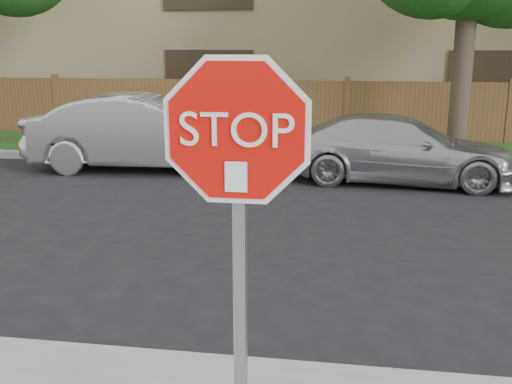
# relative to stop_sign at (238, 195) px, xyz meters

# --- Properties ---
(ground) EXTENTS (90.00, 90.00, 0.00)m
(ground) POSITION_rel_stop_sign_xyz_m (0.45, 1.48, -1.83)
(ground) COLOR black
(ground) RESTS_ON ground
(far_curb) EXTENTS (70.00, 0.30, 0.15)m
(far_curb) POSITION_rel_stop_sign_xyz_m (0.45, 9.63, -1.75)
(far_curb) COLOR gray
(far_curb) RESTS_ON ground
(grass_strip) EXTENTS (70.00, 3.00, 0.12)m
(grass_strip) POSITION_rel_stop_sign_xyz_m (0.45, 11.28, -1.77)
(grass_strip) COLOR #1E4714
(grass_strip) RESTS_ON ground
(fence) EXTENTS (70.00, 0.12, 1.60)m
(fence) POSITION_rel_stop_sign_xyz_m (0.45, 12.88, -1.03)
(fence) COLOR brown
(fence) RESTS_ON ground
(apartment_building) EXTENTS (35.20, 9.20, 7.20)m
(apartment_building) POSITION_rel_stop_sign_xyz_m (0.45, 18.48, 1.70)
(apartment_building) COLOR tan
(apartment_building) RESTS_ON ground
(stop_sign) EXTENTS (1.01, 0.13, 2.55)m
(stop_sign) POSITION_rel_stop_sign_xyz_m (0.00, 0.00, 0.00)
(stop_sign) COLOR gray
(stop_sign) RESTS_ON sidewalk_near
(sedan_left) EXTENTS (4.76, 1.93, 1.54)m
(sedan_left) POSITION_rel_stop_sign_xyz_m (-3.57, 8.85, -1.06)
(sedan_left) COLOR #A8A9AD
(sedan_left) RESTS_ON ground
(sedan_right) EXTENTS (4.42, 2.10, 1.25)m
(sedan_right) POSITION_rel_stop_sign_xyz_m (1.47, 8.49, -1.21)
(sedan_right) COLOR #AFB1B7
(sedan_right) RESTS_ON ground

